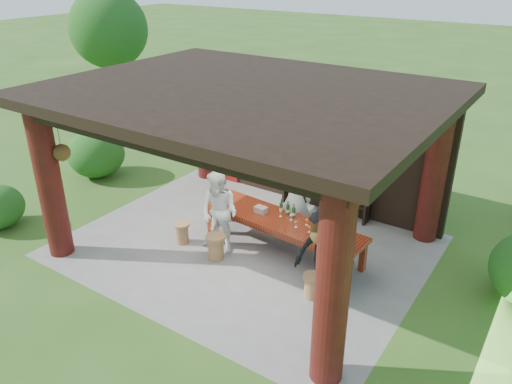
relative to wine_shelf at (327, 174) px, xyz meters
The scene contains 15 objects.
ground 2.73m from the wine_shelf, 105.48° to the right, with size 90.00×90.00×0.00m, color #2D5119.
pavilion 2.41m from the wine_shelf, 108.88° to the right, with size 7.50×6.00×3.60m.
wine_shelf is the anchor object (origin of this frame).
tasting_table 2.21m from the wine_shelf, 88.11° to the right, with size 3.75×1.22×0.75m.
stool_near_left 3.42m from the wine_shelf, 105.76° to the right, with size 0.42×0.42×0.55m.
stool_near_right 3.62m from the wine_shelf, 67.06° to the right, with size 0.36×0.36×0.48m.
stool_far_left 3.75m from the wine_shelf, 121.80° to the right, with size 0.37×0.37×0.48m.
host 1.59m from the wine_shelf, 88.68° to the right, with size 0.71×0.46×1.94m, color silver.
guest_woman 3.08m from the wine_shelf, 109.85° to the right, with size 0.88×0.69×1.82m, color white.
guest_man 3.25m from the wine_shelf, 63.93° to the right, with size 1.12×0.65×1.74m, color black.
table_bottles 1.91m from the wine_shelf, 88.88° to the right, with size 0.42×0.13×0.31m.
table_glasses 2.27m from the wine_shelf, 74.68° to the right, with size 1.22×0.32×0.15m.
napkin_basket 2.22m from the wine_shelf, 102.58° to the right, with size 0.26×0.18×0.14m, color #BF6672.
shrubs 2.57m from the wine_shelf, 27.70° to the right, with size 14.74×8.54×1.36m.
trees 3.16m from the wine_shelf, 23.35° to the right, with size 21.48×9.92×4.80m.
Camera 1 is at (5.42, -7.69, 5.76)m, focal length 35.00 mm.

